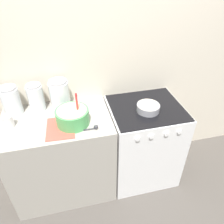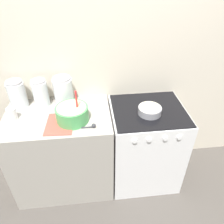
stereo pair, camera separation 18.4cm
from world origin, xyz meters
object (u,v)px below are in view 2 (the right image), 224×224
(mixing_bowl, at_px, (72,113))
(storage_jar_left, at_px, (18,96))
(storage_jar_right, at_px, (64,93))
(tin_can, at_px, (12,114))
(stove, at_px, (145,145))
(baking_pan, at_px, (150,110))
(storage_jar_middle, at_px, (41,94))

(mixing_bowl, xyz_separation_m, storage_jar_left, (-0.49, 0.27, 0.03))
(mixing_bowl, height_order, storage_jar_left, mixing_bowl)
(storage_jar_right, relative_size, tin_can, 2.57)
(stove, distance_m, storage_jar_left, 1.30)
(storage_jar_right, bearing_deg, stove, -14.26)
(stove, height_order, storage_jar_right, storage_jar_right)
(stove, relative_size, baking_pan, 4.37)
(baking_pan, height_order, storage_jar_middle, storage_jar_middle)
(mixing_bowl, height_order, storage_jar_middle, mixing_bowl)
(storage_jar_right, bearing_deg, baking_pan, -18.59)
(stove, xyz_separation_m, storage_jar_middle, (-0.96, 0.19, 0.55))
(baking_pan, distance_m, storage_jar_middle, 0.98)
(mixing_bowl, distance_m, storage_jar_right, 0.29)
(stove, bearing_deg, mixing_bowl, -173.10)
(baking_pan, relative_size, storage_jar_middle, 0.81)
(baking_pan, xyz_separation_m, storage_jar_middle, (-0.95, 0.25, 0.07))
(storage_jar_middle, relative_size, tin_can, 2.44)
(baking_pan, relative_size, tin_can, 1.97)
(mixing_bowl, height_order, storage_jar_right, mixing_bowl)
(storage_jar_middle, bearing_deg, storage_jar_left, 180.00)
(storage_jar_middle, bearing_deg, stove, -11.33)
(mixing_bowl, bearing_deg, stove, 6.90)
(storage_jar_left, height_order, storage_jar_right, storage_jar_right)
(stove, bearing_deg, baking_pan, -100.10)
(storage_jar_middle, bearing_deg, baking_pan, -14.81)
(stove, relative_size, storage_jar_left, 3.48)
(mixing_bowl, distance_m, tin_can, 0.51)
(stove, height_order, baking_pan, baking_pan)
(stove, xyz_separation_m, baking_pan, (-0.01, -0.06, 0.48))
(storage_jar_middle, height_order, storage_jar_right, storage_jar_right)
(mixing_bowl, height_order, tin_can, mixing_bowl)
(storage_jar_right, bearing_deg, mixing_bowl, -73.35)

